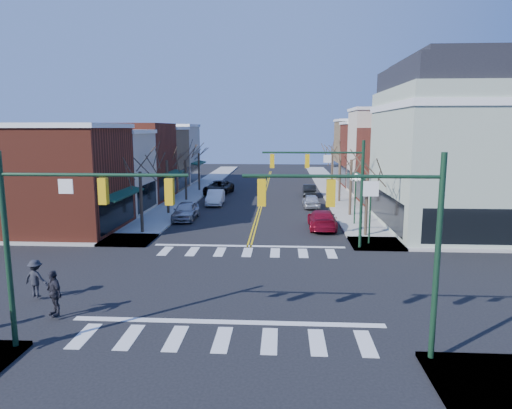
% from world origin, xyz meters
% --- Properties ---
extents(ground, '(160.00, 160.00, 0.00)m').
position_xyz_m(ground, '(0.00, 0.00, 0.00)').
color(ground, black).
rests_on(ground, ground).
extents(sidewalk_left, '(3.50, 70.00, 0.15)m').
position_xyz_m(sidewalk_left, '(-8.75, 20.00, 0.07)').
color(sidewalk_left, '#9E9B93').
rests_on(sidewalk_left, ground).
extents(sidewalk_right, '(3.50, 70.00, 0.15)m').
position_xyz_m(sidewalk_right, '(8.75, 20.00, 0.07)').
color(sidewalk_right, '#9E9B93').
rests_on(sidewalk_right, ground).
extents(bldg_left_brick_a, '(10.00, 8.50, 8.00)m').
position_xyz_m(bldg_left_brick_a, '(-15.50, 11.75, 4.00)').
color(bldg_left_brick_a, maroon).
rests_on(bldg_left_brick_a, ground).
extents(bldg_left_stucco_a, '(10.00, 7.00, 7.50)m').
position_xyz_m(bldg_left_stucco_a, '(-15.50, 19.50, 3.75)').
color(bldg_left_stucco_a, beige).
rests_on(bldg_left_stucco_a, ground).
extents(bldg_left_brick_b, '(10.00, 9.00, 8.50)m').
position_xyz_m(bldg_left_brick_b, '(-15.50, 27.50, 4.25)').
color(bldg_left_brick_b, maroon).
rests_on(bldg_left_brick_b, ground).
extents(bldg_left_tan, '(10.00, 7.50, 7.80)m').
position_xyz_m(bldg_left_tan, '(-15.50, 35.75, 3.90)').
color(bldg_left_tan, '#917550').
rests_on(bldg_left_tan, ground).
extents(bldg_left_stucco_b, '(10.00, 8.00, 8.20)m').
position_xyz_m(bldg_left_stucco_b, '(-15.50, 43.50, 4.10)').
color(bldg_left_stucco_b, beige).
rests_on(bldg_left_stucco_b, ground).
extents(bldg_right_brick_a, '(10.00, 8.50, 8.00)m').
position_xyz_m(bldg_right_brick_a, '(15.50, 25.75, 4.00)').
color(bldg_right_brick_a, maroon).
rests_on(bldg_right_brick_a, ground).
extents(bldg_right_stucco, '(10.00, 7.00, 10.00)m').
position_xyz_m(bldg_right_stucco, '(15.50, 33.50, 5.00)').
color(bldg_right_stucco, beige).
rests_on(bldg_right_stucco, ground).
extents(bldg_right_brick_b, '(10.00, 8.00, 8.50)m').
position_xyz_m(bldg_right_brick_b, '(15.50, 41.00, 4.25)').
color(bldg_right_brick_b, maroon).
rests_on(bldg_right_brick_b, ground).
extents(bldg_right_tan, '(10.00, 8.00, 9.00)m').
position_xyz_m(bldg_right_tan, '(15.50, 49.00, 4.50)').
color(bldg_right_tan, '#917550').
rests_on(bldg_right_tan, ground).
extents(victorian_corner, '(12.25, 14.25, 13.30)m').
position_xyz_m(victorian_corner, '(16.50, 14.50, 6.66)').
color(victorian_corner, '#A1B199').
rests_on(victorian_corner, ground).
extents(traffic_mast_near_left, '(6.60, 0.28, 7.20)m').
position_xyz_m(traffic_mast_near_left, '(-5.55, -7.40, 4.71)').
color(traffic_mast_near_left, '#14331E').
rests_on(traffic_mast_near_left, ground).
extents(traffic_mast_near_right, '(6.60, 0.28, 7.20)m').
position_xyz_m(traffic_mast_near_right, '(5.55, -7.40, 4.71)').
color(traffic_mast_near_right, '#14331E').
rests_on(traffic_mast_near_right, ground).
extents(traffic_mast_far_right, '(6.60, 0.28, 7.20)m').
position_xyz_m(traffic_mast_far_right, '(5.55, 7.40, 4.71)').
color(traffic_mast_far_right, '#14331E').
rests_on(traffic_mast_far_right, ground).
extents(lamppost_corner, '(0.36, 0.36, 4.33)m').
position_xyz_m(lamppost_corner, '(8.20, 8.50, 2.96)').
color(lamppost_corner, '#14331E').
rests_on(lamppost_corner, ground).
extents(lamppost_midblock, '(0.36, 0.36, 4.33)m').
position_xyz_m(lamppost_midblock, '(8.20, 15.00, 2.96)').
color(lamppost_midblock, '#14331E').
rests_on(lamppost_midblock, ground).
extents(tree_left_a, '(0.24, 0.24, 4.76)m').
position_xyz_m(tree_left_a, '(-8.40, 11.00, 2.38)').
color(tree_left_a, '#382B21').
rests_on(tree_left_a, ground).
extents(tree_left_b, '(0.24, 0.24, 5.04)m').
position_xyz_m(tree_left_b, '(-8.40, 19.00, 2.52)').
color(tree_left_b, '#382B21').
rests_on(tree_left_b, ground).
extents(tree_left_c, '(0.24, 0.24, 4.55)m').
position_xyz_m(tree_left_c, '(-8.40, 27.00, 2.27)').
color(tree_left_c, '#382B21').
rests_on(tree_left_c, ground).
extents(tree_left_d, '(0.24, 0.24, 4.90)m').
position_xyz_m(tree_left_d, '(-8.40, 35.00, 2.45)').
color(tree_left_d, '#382B21').
rests_on(tree_left_d, ground).
extents(tree_right_a, '(0.24, 0.24, 4.62)m').
position_xyz_m(tree_right_a, '(8.40, 11.00, 2.31)').
color(tree_right_a, '#382B21').
rests_on(tree_right_a, ground).
extents(tree_right_b, '(0.24, 0.24, 5.18)m').
position_xyz_m(tree_right_b, '(8.40, 19.00, 2.59)').
color(tree_right_b, '#382B21').
rests_on(tree_right_b, ground).
extents(tree_right_c, '(0.24, 0.24, 4.83)m').
position_xyz_m(tree_right_c, '(8.40, 27.00, 2.42)').
color(tree_right_c, '#382B21').
rests_on(tree_right_c, ground).
extents(tree_right_d, '(0.24, 0.24, 4.97)m').
position_xyz_m(tree_right_d, '(8.40, 35.00, 2.48)').
color(tree_right_d, '#382B21').
rests_on(tree_right_d, ground).
extents(car_left_near, '(1.89, 4.66, 1.59)m').
position_xyz_m(car_left_near, '(-6.23, 16.56, 0.79)').
color(car_left_near, '#A7A7AC').
rests_on(car_left_near, ground).
extents(car_left_mid, '(1.80, 4.72, 1.53)m').
position_xyz_m(car_left_mid, '(-4.80, 24.70, 0.77)').
color(car_left_mid, white).
rests_on(car_left_mid, ground).
extents(car_left_far, '(3.47, 6.18, 1.63)m').
position_xyz_m(car_left_far, '(-5.55, 32.41, 0.82)').
color(car_left_far, black).
rests_on(car_left_far, ground).
extents(car_right_near, '(2.17, 5.26, 1.52)m').
position_xyz_m(car_right_near, '(5.41, 13.61, 0.76)').
color(car_right_near, maroon).
rests_on(car_right_near, ground).
extents(car_right_mid, '(1.72, 4.12, 1.39)m').
position_xyz_m(car_right_mid, '(5.15, 23.37, 0.70)').
color(car_right_mid, silver).
rests_on(car_right_mid, ground).
extents(car_right_far, '(1.51, 4.22, 1.38)m').
position_xyz_m(car_right_far, '(5.41, 31.57, 0.69)').
color(car_right_far, black).
rests_on(car_right_far, ground).
extents(pedestrian_dark_a, '(1.20, 1.09, 1.96)m').
position_xyz_m(pedestrian_dark_a, '(-7.30, -4.66, 1.13)').
color(pedestrian_dark_a, '#22212A').
rests_on(pedestrian_dark_a, sidewalk_left).
extents(pedestrian_dark_b, '(1.25, 0.85, 1.78)m').
position_xyz_m(pedestrian_dark_b, '(-9.22, -2.62, 1.04)').
color(pedestrian_dark_b, black).
rests_on(pedestrian_dark_b, sidewalk_left).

